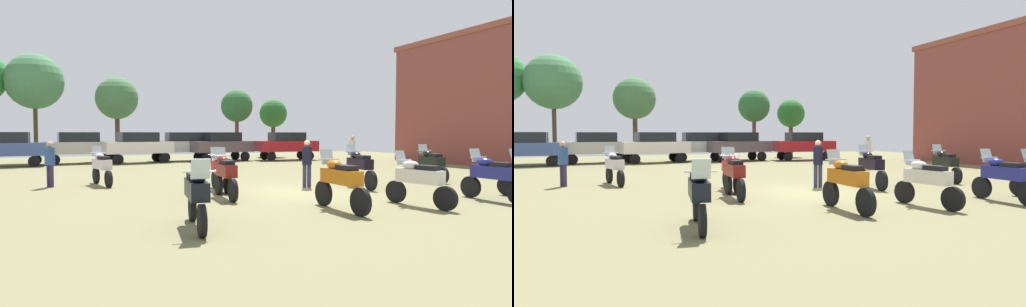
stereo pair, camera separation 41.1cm
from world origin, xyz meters
The scene contains 23 objects.
ground_plane centered at (0.00, 0.00, 0.01)m, with size 44.00×52.00×0.02m.
motorcycle_2 centered at (2.55, 0.01, 0.76)m, with size 0.69×2.23×1.51m.
motorcycle_3 centered at (-4.45, -3.94, 0.73)m, with size 0.65×2.12×1.45m.
motorcycle_4 centered at (-2.60, -0.37, 0.75)m, with size 0.62×2.20×1.49m.
motorcycle_6 centered at (1.58, -3.75, 0.73)m, with size 0.67×2.10×1.45m.
motorcycle_8 centered at (-5.78, 4.34, 0.73)m, with size 0.75×2.12×1.44m.
motorcycle_9 centered at (-0.64, -3.41, 0.76)m, with size 0.62×2.24×1.50m.
motorcycle_10 centered at (-2.21, 1.19, 0.73)m, with size 0.62×2.10×1.45m.
motorcycle_11 centered at (4.16, -3.93, 0.74)m, with size 0.62×2.17×1.47m.
motorcycle_12 centered at (6.48, 0.52, 0.74)m, with size 0.82×2.21×1.47m.
car_1 centered at (2.74, 15.58, 1.19)m, with size 4.51×2.39×2.00m.
car_2 centered at (-2.88, 15.93, 1.19)m, with size 4.51×2.40×2.00m.
car_3 centered at (-10.29, 15.72, 1.19)m, with size 4.33×1.86×2.00m.
car_4 centered at (0.35, 16.76, 1.19)m, with size 4.30×1.80×2.00m.
car_5 centered at (-6.43, 16.99, 1.19)m, with size 4.46×2.21×2.00m.
car_6 centered at (7.42, 14.76, 1.19)m, with size 4.44×2.18×2.00m.
person_1 centered at (7.21, 6.72, 1.08)m, with size 0.44×0.44×1.80m.
person_2 centered at (0.88, 0.79, 1.00)m, with size 0.41×0.41×1.68m.
person_3 centered at (-7.50, 4.49, 0.97)m, with size 0.47×0.47×1.64m.
tree_1 centered at (-3.87, 18.99, 4.39)m, with size 2.94×2.94×5.88m.
tree_4 centered at (8.56, 19.37, 3.55)m, with size 2.31×2.31×4.75m.
tree_5 centered at (4.76, 17.91, 3.99)m, with size 2.44×2.44×5.24m.
tree_6 centered at (-8.98, 18.80, 5.31)m, with size 3.59×3.59×7.11m.
Camera 2 is at (-6.31, -12.20, 1.93)m, focal length 29.33 mm.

